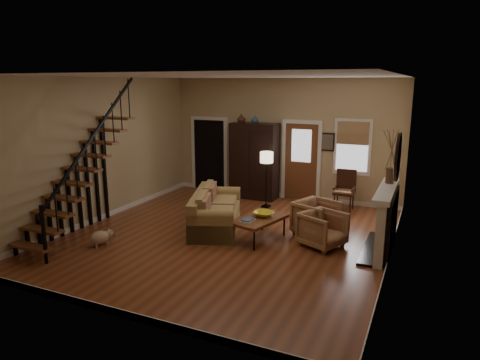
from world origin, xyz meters
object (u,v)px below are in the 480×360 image
at_px(side_chair, 344,191).
at_px(armchair_left, 323,229).
at_px(armoire, 254,161).
at_px(sofa, 216,211).
at_px(coffee_table, 259,229).
at_px(armchair_right, 317,218).
at_px(floor_lamp, 266,180).

bearing_deg(side_chair, armchair_left, -87.83).
bearing_deg(armoire, sofa, -85.31).
bearing_deg(coffee_table, armoire, 113.97).
xyz_separation_m(armoire, armchair_right, (2.38, -2.29, -0.67)).
distance_m(armchair_right, floor_lamp, 2.33).
distance_m(armoire, armchair_left, 3.98).
height_order(sofa, armchair_left, sofa).
bearing_deg(sofa, floor_lamp, 57.48).
height_order(sofa, floor_lamp, floor_lamp).
bearing_deg(coffee_table, side_chair, 67.42).
height_order(armchair_right, side_chair, side_chair).
bearing_deg(armchair_right, side_chair, 16.47).
distance_m(armchair_left, side_chair, 2.70).
relative_size(armchair_left, floor_lamp, 0.53).
distance_m(armchair_left, floor_lamp, 2.94).
bearing_deg(armchair_right, coffee_table, 148.17).
distance_m(armoire, floor_lamp, 1.06).
bearing_deg(armchair_left, floor_lamp, 67.73).
distance_m(sofa, side_chair, 3.47).
height_order(armoire, side_chair, armoire).
xyz_separation_m(armoire, sofa, (0.23, -2.78, -0.64)).
relative_size(armoire, floor_lamp, 1.44).
bearing_deg(armchair_left, sofa, 111.76).
relative_size(armchair_right, floor_lamp, 0.57).
xyz_separation_m(sofa, side_chair, (2.32, 2.58, 0.10)).
height_order(sofa, coffee_table, sofa).
bearing_deg(armchair_right, armchair_left, -134.33).
relative_size(sofa, side_chair, 2.14).
xyz_separation_m(coffee_table, side_chair, (1.19, 2.86, 0.28)).
relative_size(sofa, coffee_table, 1.79).
relative_size(armoire, side_chair, 2.06).
bearing_deg(armoire, armchair_left, -47.45).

